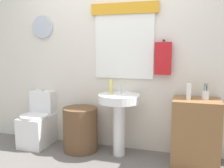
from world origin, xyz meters
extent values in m
cube|color=silver|center=(0.00, 1.15, 1.30)|extent=(4.40, 0.10, 2.60)
cube|color=white|center=(0.16, 1.08, 1.38)|extent=(0.77, 0.03, 0.83)
cube|color=gold|center=(0.16, 1.07, 1.85)|extent=(0.87, 0.04, 0.14)
cylinder|color=silver|center=(-1.03, 1.08, 1.65)|extent=(0.31, 0.03, 0.31)
cylinder|color=black|center=(0.66, 1.07, 1.45)|extent=(0.02, 0.06, 0.02)
cube|color=red|center=(0.66, 1.05, 1.23)|extent=(0.20, 0.05, 0.40)
cube|color=white|center=(-1.03, 0.85, 0.21)|extent=(0.36, 0.50, 0.41)
cylinder|color=white|center=(-1.03, 0.79, 0.43)|extent=(0.38, 0.38, 0.03)
cube|color=white|center=(-1.03, 1.02, 0.58)|extent=(0.34, 0.18, 0.33)
cylinder|color=silver|center=(-1.03, 1.02, 0.75)|extent=(0.04, 0.04, 0.02)
cylinder|color=brown|center=(-0.37, 0.85, 0.29)|extent=(0.45, 0.45, 0.58)
cylinder|color=white|center=(0.16, 0.85, 0.34)|extent=(0.15, 0.15, 0.68)
cylinder|color=white|center=(0.16, 0.85, 0.73)|extent=(0.52, 0.52, 0.10)
cylinder|color=silver|center=(0.16, 0.97, 0.83)|extent=(0.03, 0.03, 0.10)
cube|color=olive|center=(1.07, 0.85, 0.39)|extent=(0.52, 0.44, 0.78)
cylinder|color=#DBD166|center=(0.04, 0.90, 0.87)|extent=(0.05, 0.05, 0.18)
cylinder|color=white|center=(0.98, 0.81, 0.87)|extent=(0.05, 0.05, 0.18)
cylinder|color=silver|center=(1.16, 0.87, 0.83)|extent=(0.08, 0.08, 0.10)
cylinder|color=yellow|center=(1.18, 0.87, 0.87)|extent=(0.02, 0.03, 0.18)
cylinder|color=purple|center=(1.17, 0.89, 0.87)|extent=(0.04, 0.02, 0.18)
cylinder|color=green|center=(1.14, 0.87, 0.87)|extent=(0.01, 0.04, 0.18)
cylinder|color=blue|center=(1.17, 0.85, 0.87)|extent=(0.04, 0.02, 0.18)
camera|label=1|loc=(0.95, -2.08, 1.34)|focal=39.96mm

